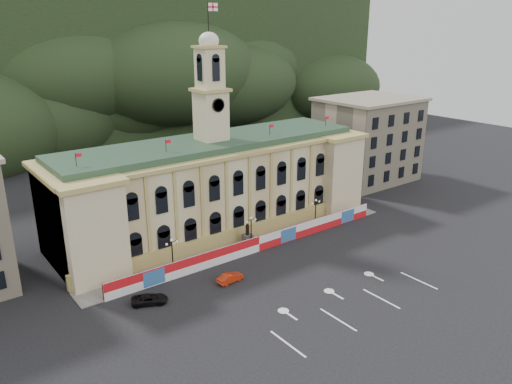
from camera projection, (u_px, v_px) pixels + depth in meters
ground at (326, 290)px, 67.07m from camera, size 260.00×260.00×0.00m
lane_markings at (354, 305)px, 63.29m from camera, size 26.00×10.00×0.02m
hill_ridge at (48, 74)px, 153.03m from camera, size 230.00×80.00×64.00m
city_hall at (214, 184)px, 85.44m from camera, size 56.20×17.60×37.10m
side_building_right at (368, 139)px, 112.05m from camera, size 21.00×17.00×18.60m
hoarding_fence at (259, 244)px, 78.09m from camera, size 50.00×0.44×2.50m
pavement at (248, 245)px, 80.46m from camera, size 56.00×5.50×0.16m
statue at (247, 238)px, 80.29m from camera, size 1.40×1.40×3.72m
lamp_left at (172, 252)px, 70.93m from camera, size 1.96×0.44×5.15m
lamp_center at (251, 229)px, 78.93m from camera, size 1.96×0.44×5.15m
lamp_right at (316, 210)px, 86.94m from camera, size 1.96×0.44×5.15m
red_sedan at (230, 278)px, 68.88m from camera, size 2.08×4.18×1.30m
black_suv at (150, 299)px, 63.50m from camera, size 5.61×6.20×1.27m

